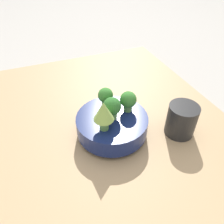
% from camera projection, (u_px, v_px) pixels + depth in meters
% --- Properties ---
extents(ground_plane, '(6.00, 6.00, 0.00)m').
position_uv_depth(ground_plane, '(106.00, 138.00, 0.73)').
color(ground_plane, '#ADA89E').
extents(table, '(1.05, 0.82, 0.04)m').
position_uv_depth(table, '(106.00, 133.00, 0.71)').
color(table, tan).
rests_on(table, ground_plane).
extents(bowl, '(0.21, 0.21, 0.07)m').
position_uv_depth(bowl, '(112.00, 124.00, 0.66)').
color(bowl, navy).
rests_on(bowl, table).
extents(broccoli_floret_back, '(0.05, 0.05, 0.06)m').
position_uv_depth(broccoli_floret_back, '(128.00, 100.00, 0.64)').
color(broccoli_floret_back, '#609347').
rests_on(broccoli_floret_back, bowl).
extents(romanesco_piece_near, '(0.06, 0.06, 0.09)m').
position_uv_depth(romanesco_piece_near, '(104.00, 113.00, 0.57)').
color(romanesco_piece_near, '#609347').
rests_on(romanesco_piece_near, bowl).
extents(broccoli_floret_center, '(0.05, 0.05, 0.07)m').
position_uv_depth(broccoli_floret_center, '(112.00, 107.00, 0.62)').
color(broccoli_floret_center, '#7AB256').
rests_on(broccoli_floret_center, bowl).
extents(broccoli_floret_left, '(0.05, 0.05, 0.07)m').
position_uv_depth(broccoli_floret_left, '(106.00, 97.00, 0.65)').
color(broccoli_floret_left, '#7AB256').
rests_on(broccoli_floret_left, bowl).
extents(cup, '(0.09, 0.09, 0.10)m').
position_uv_depth(cup, '(181.00, 120.00, 0.66)').
color(cup, black).
rests_on(cup, table).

